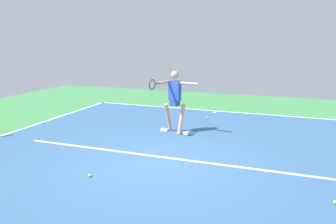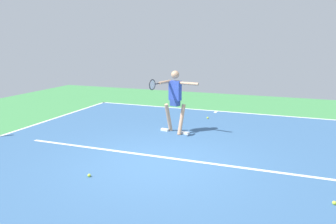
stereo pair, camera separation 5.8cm
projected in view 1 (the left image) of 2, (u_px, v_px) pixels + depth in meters
name	position (u px, v px, depth m)	size (l,w,h in m)	color
ground_plane	(159.00, 163.00, 7.39)	(20.38, 20.38, 0.00)	#428E4C
court_surface	(159.00, 163.00, 7.39)	(10.24, 11.94, 0.00)	#38608E
court_line_baseline_near	(216.00, 111.00, 12.81)	(10.24, 0.10, 0.01)	white
court_line_service	(165.00, 157.00, 7.73)	(7.68, 0.10, 0.01)	white
court_line_centre_mark	(215.00, 112.00, 12.62)	(0.10, 0.30, 0.01)	white
tennis_player	(174.00, 97.00, 9.56)	(1.21, 1.26, 1.86)	tan
tennis_ball_centre_court	(90.00, 176.00, 6.63)	(0.07, 0.07, 0.07)	#C6E53D
tennis_ball_far_corner	(335.00, 202.00, 5.54)	(0.07, 0.07, 0.07)	#C6E53D
tennis_ball_near_player	(207.00, 118.00, 11.54)	(0.07, 0.07, 0.07)	#CCE033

